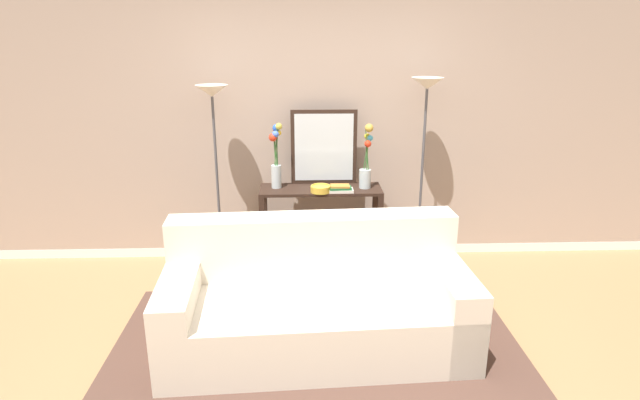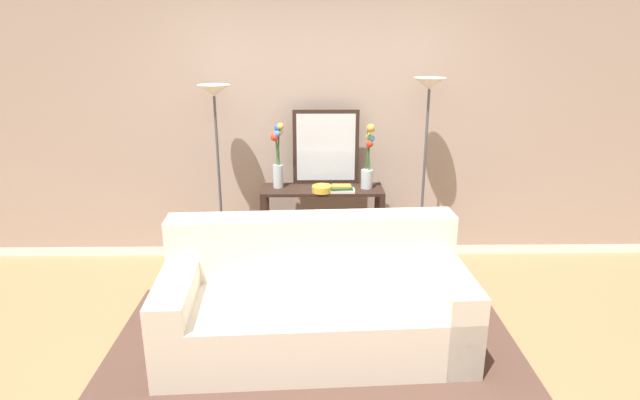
{
  "view_description": "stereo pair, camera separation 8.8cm",
  "coord_description": "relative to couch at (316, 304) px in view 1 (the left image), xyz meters",
  "views": [
    {
      "loc": [
        -0.15,
        -2.96,
        2.18
      ],
      "look_at": [
        -0.0,
        1.02,
        0.9
      ],
      "focal_mm": 29.74,
      "sensor_mm": 36.0,
      "label": 1
    },
    {
      "loc": [
        -0.06,
        -2.96,
        2.18
      ],
      "look_at": [
        -0.0,
        1.02,
        0.9
      ],
      "focal_mm": 29.74,
      "sensor_mm": 36.0,
      "label": 2
    }
  ],
  "objects": [
    {
      "name": "fruit_bowl",
      "position": [
        0.08,
        1.16,
        0.52
      ],
      "size": [
        0.18,
        0.18,
        0.06
      ],
      "color": "gold",
      "rests_on": "console_table"
    },
    {
      "name": "floor_lamp_left",
      "position": [
        -0.85,
        1.26,
        1.05
      ],
      "size": [
        0.28,
        0.28,
        1.73
      ],
      "color": "#4C4C51",
      "rests_on": "ground"
    },
    {
      "name": "back_wall",
      "position": [
        0.05,
        1.66,
        1.19
      ],
      "size": [
        12.0,
        0.15,
        3.0
      ],
      "color": "white",
      "rests_on": "ground"
    },
    {
      "name": "book_stack",
      "position": [
        0.25,
        1.16,
        0.51
      ],
      "size": [
        0.22,
        0.13,
        0.06
      ],
      "color": "silver",
      "rests_on": "console_table"
    },
    {
      "name": "vase_tall_flowers",
      "position": [
        -0.32,
        1.31,
        0.77
      ],
      "size": [
        0.12,
        0.13,
        0.6
      ],
      "color": "silver",
      "rests_on": "console_table"
    },
    {
      "name": "floor_lamp_right",
      "position": [
        1.0,
        1.26,
        1.1
      ],
      "size": [
        0.28,
        0.28,
        1.79
      ],
      "color": "#4C4C51",
      "rests_on": "ground"
    },
    {
      "name": "console_table",
      "position": [
        0.08,
        1.28,
        0.23
      ],
      "size": [
        1.11,
        0.38,
        0.79
      ],
      "color": "black",
      "rests_on": "ground"
    },
    {
      "name": "ground_plane",
      "position": [
        0.05,
        -0.41,
        -0.32
      ],
      "size": [
        16.0,
        16.0,
        0.02
      ],
      "primitive_type": "cube",
      "color": "#9E754C"
    },
    {
      "name": "area_rug",
      "position": [
        0.0,
        -0.16,
        -0.3
      ],
      "size": [
        2.92,
        1.96,
        0.01
      ],
      "color": "#51382D",
      "rests_on": "ground"
    },
    {
      "name": "wall_mirror",
      "position": [
        0.12,
        1.44,
        0.83
      ],
      "size": [
        0.61,
        0.02,
        0.69
      ],
      "color": "black",
      "rests_on": "console_table"
    },
    {
      "name": "book_row_under_console",
      "position": [
        -0.25,
        1.28,
        -0.25
      ],
      "size": [
        0.25,
        0.16,
        0.13
      ],
      "color": "#2D2D33",
      "rests_on": "ground"
    },
    {
      "name": "vase_short_flowers",
      "position": [
        0.49,
        1.28,
        0.71
      ],
      "size": [
        0.12,
        0.13,
        0.6
      ],
      "color": "silver",
      "rests_on": "console_table"
    },
    {
      "name": "couch",
      "position": [
        0.0,
        0.0,
        0.0
      ],
      "size": [
        2.16,
        1.08,
        0.88
      ],
      "color": "beige",
      "rests_on": "ground"
    }
  ]
}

